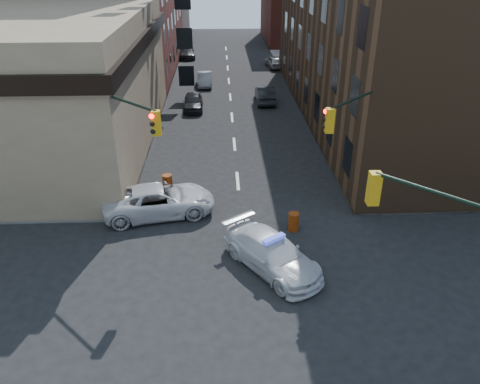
{
  "coord_description": "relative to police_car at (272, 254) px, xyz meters",
  "views": [
    {
      "loc": [
        -0.97,
        -15.46,
        12.6
      ],
      "look_at": [
        -0.1,
        4.35,
        2.2
      ],
      "focal_mm": 35.0,
      "sensor_mm": 36.0,
      "label": 1
    }
  ],
  "objects": [
    {
      "name": "ground",
      "position": [
        -1.17,
        -1.26,
        -0.76
      ],
      "size": [
        140.0,
        140.0,
        0.0
      ],
      "primitive_type": "plane",
      "color": "black",
      "rests_on": "ground"
    },
    {
      "name": "sidewalk_nw",
      "position": [
        -24.17,
        31.49,
        -0.68
      ],
      "size": [
        34.0,
        54.5,
        0.15
      ],
      "primitive_type": "cube",
      "color": "gray",
      "rests_on": "ground"
    },
    {
      "name": "sidewalk_ne",
      "position": [
        21.83,
        31.49,
        -0.68
      ],
      "size": [
        34.0,
        54.5,
        0.15
      ],
      "primitive_type": "cube",
      "color": "gray",
      "rests_on": "ground"
    },
    {
      "name": "commercial_row_ne",
      "position": [
        11.83,
        21.24,
        6.24
      ],
      "size": [
        14.0,
        34.0,
        14.0
      ],
      "primitive_type": "cube",
      "color": "#462D1C",
      "rests_on": "ground"
    },
    {
      "name": "signal_pole_se",
      "position": [
        4.87,
        -6.78,
        3.86
      ],
      "size": [
        5.4,
        5.27,
        8.0
      ],
      "rotation": [
        0.0,
        0.0,
        2.36
      ],
      "color": "black",
      "rests_on": "sidewalk_se"
    },
    {
      "name": "signal_pole_nw",
      "position": [
        -7.02,
        4.07,
        3.58
      ],
      "size": [
        3.58,
        3.67,
        8.0
      ],
      "rotation": [
        0.0,
        0.0,
        -0.79
      ],
      "color": "black",
      "rests_on": "sidewalk_nw"
    },
    {
      "name": "signal_pole_ne",
      "position": [
        4.67,
        4.09,
        3.58
      ],
      "size": [
        3.67,
        3.58,
        8.0
      ],
      "rotation": [
        0.0,
        0.0,
        -2.36
      ],
      "color": "black",
      "rests_on": "sidewalk_ne"
    },
    {
      "name": "tree_ne_near",
      "position": [
        6.33,
        24.74,
        2.73
      ],
      "size": [
        3.0,
        3.0,
        4.85
      ],
      "color": "black",
      "rests_on": "sidewalk_ne"
    },
    {
      "name": "tree_ne_far",
      "position": [
        6.33,
        32.74,
        2.73
      ],
      "size": [
        3.0,
        3.0,
        4.85
      ],
      "color": "black",
      "rests_on": "sidewalk_ne"
    },
    {
      "name": "police_car",
      "position": [
        0.0,
        0.0,
        0.0
      ],
      "size": [
        4.68,
        5.5,
        1.51
      ],
      "primitive_type": "imported",
      "rotation": [
        0.0,
        0.0,
        0.6
      ],
      "color": "silver",
      "rests_on": "ground"
    },
    {
      "name": "pickup",
      "position": [
        -5.45,
        4.98,
        0.05
      ],
      "size": [
        6.23,
        3.77,
        1.62
      ],
      "primitive_type": "imported",
      "rotation": [
        0.0,
        0.0,
        1.77
      ],
      "color": "silver",
      "rests_on": "ground"
    },
    {
      "name": "parked_car_wnear",
      "position": [
        -4.48,
        23.03,
        -0.06
      ],
      "size": [
        1.74,
        4.12,
        1.39
      ],
      "primitive_type": "imported",
      "rotation": [
        0.0,
        0.0,
        0.02
      ],
      "color": "black",
      "rests_on": "ground"
    },
    {
      "name": "parked_car_wfar",
      "position": [
        -3.67,
        30.99,
        -0.09
      ],
      "size": [
        1.51,
        4.08,
        1.33
      ],
      "primitive_type": "imported",
      "rotation": [
        0.0,
        0.0,
        0.03
      ],
      "color": "#919399",
      "rests_on": "ground"
    },
    {
      "name": "parked_car_wdeep",
      "position": [
        -6.28,
        44.77,
        -0.06
      ],
      "size": [
        2.45,
        4.99,
        1.4
      ],
      "primitive_type": "imported",
      "rotation": [
        0.0,
        0.0,
        0.11
      ],
      "color": "black",
      "rests_on": "ground"
    },
    {
      "name": "parked_car_enear",
      "position": [
        1.95,
        24.93,
        -0.02
      ],
      "size": [
        1.57,
        4.45,
        1.46
      ],
      "primitive_type": "imported",
      "rotation": [
        0.0,
        0.0,
        3.15
      ],
      "color": "black",
      "rests_on": "ground"
    },
    {
      "name": "parked_car_efar",
      "position": [
        4.33,
        38.8,
        -0.07
      ],
      "size": [
        2.16,
        4.22,
        1.37
      ],
      "primitive_type": "imported",
      "rotation": [
        0.0,
        0.0,
        3.28
      ],
      "color": "gray",
      "rests_on": "ground"
    },
    {
      "name": "pedestrian_a",
      "position": [
        -10.39,
        7.61,
        0.35
      ],
      "size": [
        0.78,
        0.59,
        1.91
      ],
      "primitive_type": "imported",
      "rotation": [
        0.0,
        0.0,
        -0.22
      ],
      "color": "black",
      "rests_on": "sidewalk_nw"
    },
    {
      "name": "pedestrian_b",
      "position": [
        -9.34,
        4.74,
        0.39
      ],
      "size": [
        1.0,
        0.79,
        1.99
      ],
      "primitive_type": "imported",
      "rotation": [
        0.0,
        0.0,
        -0.04
      ],
      "color": "black",
      "rests_on": "sidewalk_nw"
    },
    {
      "name": "pedestrian_c",
      "position": [
        -13.84,
        6.41,
        0.19
      ],
      "size": [
        0.96,
        0.89,
        1.58
      ],
      "primitive_type": "imported",
      "rotation": [
        0.0,
        0.0,
        0.7
      ],
      "color": "#202731",
      "rests_on": "sidewalk_nw"
    },
    {
      "name": "barrel_road",
      "position": [
        1.39,
        3.06,
        -0.28
      ],
      "size": [
        0.54,
        0.54,
        0.96
      ],
      "primitive_type": "cylinder",
      "rotation": [
        0.0,
        0.0,
        -0.0
      ],
      "color": "#EE510B",
      "rests_on": "ground"
    },
    {
      "name": "barrel_bank",
      "position": [
        -5.28,
        7.65,
        -0.26
      ],
      "size": [
        0.64,
        0.64,
        1.0
      ],
      "primitive_type": "cylinder",
      "rotation": [
        0.0,
        0.0,
        -0.17
      ],
      "color": "#ED580B",
      "rests_on": "ground"
    },
    {
      "name": "barricade_nw_a",
      "position": [
        -7.67,
        4.44,
        -0.19
      ],
      "size": [
        1.22,
        0.83,
        0.84
      ],
      "primitive_type": null,
      "rotation": [
        0.0,
        0.0,
        0.26
      ],
      "color": "orange",
      "rests_on": "sidewalk_nw"
    },
    {
      "name": "barricade_nw_b",
      "position": [
        -13.17,
        5.37,
        -0.11
      ],
      "size": [
        1.44,
        0.92,
        1.0
      ],
      "primitive_type": null,
      "rotation": [
        0.0,
        0.0,
        -0.2
      ],
      "color": "#D6520A",
      "rests_on": "sidewalk_nw"
    }
  ]
}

